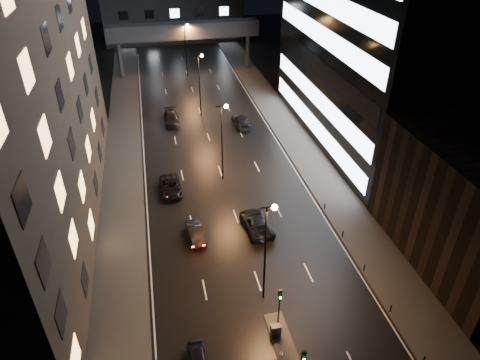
{
  "coord_description": "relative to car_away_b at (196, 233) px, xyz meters",
  "views": [
    {
      "loc": [
        -7.66,
        -17.32,
        29.61
      ],
      "look_at": [
        0.77,
        21.25,
        4.0
      ],
      "focal_mm": 32.0,
      "sensor_mm": 36.0,
      "label": 1
    }
  ],
  "objects": [
    {
      "name": "streetlight_far",
      "position": [
        5.0,
        50.73,
        5.81
      ],
      "size": [
        1.45,
        0.5,
        10.15
      ],
      "color": "black",
      "rests_on": "ground"
    },
    {
      "name": "car_toward_b",
      "position": [
        10.46,
        25.37,
        0.12
      ],
      "size": [
        2.37,
        5.58,
        1.61
      ],
      "primitive_type": "imported",
      "rotation": [
        0.0,
        0.0,
        3.16
      ],
      "color": "black",
      "rests_on": "ground"
    },
    {
      "name": "ground",
      "position": [
        4.84,
        22.73,
        -0.69
      ],
      "size": [
        160.0,
        160.0,
        0.0
      ],
      "primitive_type": "plane",
      "color": "black",
      "rests_on": "ground"
    },
    {
      "name": "streetlight_near",
      "position": [
        5.0,
        -9.27,
        5.81
      ],
      "size": [
        1.45,
        0.5,
        10.15
      ],
      "color": "black",
      "rests_on": "ground"
    },
    {
      "name": "streetlight_mid_b",
      "position": [
        5.0,
        30.73,
        5.81
      ],
      "size": [
        1.45,
        0.5,
        10.15
      ],
      "color": "black",
      "rests_on": "ground"
    },
    {
      "name": "sidewalk_left",
      "position": [
        -7.66,
        17.73,
        -0.61
      ],
      "size": [
        5.0,
        110.0,
        0.15
      ],
      "primitive_type": "cube",
      "color": "#383533",
      "rests_on": "ground"
    },
    {
      "name": "median_island",
      "position": [
        5.14,
        -15.27,
        -0.61
      ],
      "size": [
        1.6,
        8.0,
        0.15
      ],
      "primitive_type": "cube",
      "color": "#383533",
      "rests_on": "ground"
    },
    {
      "name": "cone_a",
      "position": [
        4.67,
        -15.3,
        -0.43
      ],
      "size": [
        0.36,
        0.36,
        0.5
      ],
      "primitive_type": "cone",
      "rotation": [
        0.0,
        0.0,
        0.0
      ],
      "color": "#EE400C",
      "rests_on": "ground"
    },
    {
      "name": "car_away_d",
      "position": [
        -0.15,
        28.89,
        0.12
      ],
      "size": [
        2.26,
        5.56,
        1.61
      ],
      "primitive_type": "imported",
      "rotation": [
        0.0,
        0.0,
        0.0
      ],
      "color": "black",
      "rests_on": "ground"
    },
    {
      "name": "skybridge",
      "position": [
        4.84,
        52.73,
        7.65
      ],
      "size": [
        30.0,
        3.0,
        10.0
      ],
      "color": "#333335",
      "rests_on": "ground"
    },
    {
      "name": "car_toward_a",
      "position": [
        6.57,
        0.14,
        0.09
      ],
      "size": [
        3.11,
        5.84,
        1.56
      ],
      "primitive_type": "imported",
      "rotation": [
        0.0,
        0.0,
        3.24
      ],
      "color": "black",
      "rests_on": "ground"
    },
    {
      "name": "car_away_c",
      "position": [
        -1.8,
        9.29,
        0.05
      ],
      "size": [
        2.77,
        5.44,
        1.47
      ],
      "primitive_type": "imported",
      "rotation": [
        0.0,
        0.0,
        0.06
      ],
      "color": "black",
      "rests_on": "ground"
    },
    {
      "name": "utility_cabinet",
      "position": [
        4.74,
        -13.45,
        0.03
      ],
      "size": [
        0.81,
        0.53,
        1.14
      ],
      "primitive_type": "cube",
      "rotation": [
        0.0,
        0.0,
        -0.02
      ],
      "color": "#48494B",
      "rests_on": "median_island"
    },
    {
      "name": "streetlight_mid_a",
      "position": [
        5.0,
        10.73,
        5.81
      ],
      "size": [
        1.45,
        0.5,
        10.15
      ],
      "color": "black",
      "rests_on": "ground"
    },
    {
      "name": "sidewalk_right",
      "position": [
        17.34,
        17.73,
        -0.61
      ],
      "size": [
        5.0,
        110.0,
        0.15
      ],
      "primitive_type": "cube",
      "color": "#383533",
      "rests_on": "ground"
    },
    {
      "name": "bollard_row",
      "position": [
        15.04,
        -10.77,
        -0.24
      ],
      "size": [
        0.12,
        25.12,
        0.9
      ],
      "color": "black",
      "rests_on": "ground"
    },
    {
      "name": "car_away_b",
      "position": [
        0.0,
        0.0,
        0.0
      ],
      "size": [
        1.93,
        4.31,
        1.37
      ],
      "primitive_type": "imported",
      "rotation": [
        0.0,
        0.0,
        0.12
      ],
      "color": "black",
      "rests_on": "ground"
    },
    {
      "name": "traffic_signal_near",
      "position": [
        5.14,
        -12.78,
        2.41
      ],
      "size": [
        0.28,
        0.34,
        4.4
      ],
      "color": "black",
      "rests_on": "median_island"
    },
    {
      "name": "building_right_low",
      "position": [
        24.84,
        -8.27,
        5.31
      ],
      "size": [
        10.0,
        18.0,
        12.0
      ],
      "primitive_type": "cube",
      "color": "black",
      "rests_on": "ground"
    }
  ]
}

